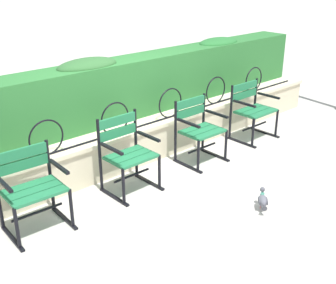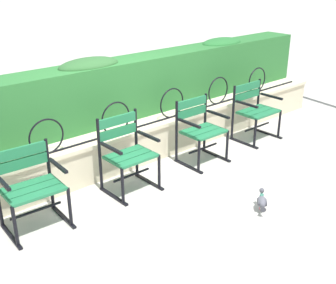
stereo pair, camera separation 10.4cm
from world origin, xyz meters
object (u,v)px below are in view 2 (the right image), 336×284
object	(u,v)px
park_chair_rightmost	(254,109)
pigeon_near_chairs	(262,202)
park_chair_leftmost	(30,185)
park_chair_centre_right	(200,128)
park_chair_centre_left	(127,152)

from	to	relation	value
park_chair_rightmost	pigeon_near_chairs	bearing A→B (deg)	-138.65
park_chair_leftmost	park_chair_centre_right	xyz separation A→B (m)	(2.38, -0.00, 0.00)
park_chair_leftmost	park_chair_centre_left	world-z (taller)	park_chair_centre_left
park_chair_centre_left	park_chair_rightmost	size ratio (longest dim) A/B	1.06
park_chair_leftmost	pigeon_near_chairs	size ratio (longest dim) A/B	3.50
park_chair_leftmost	park_chair_centre_right	bearing A→B (deg)	-0.10
park_chair_rightmost	pigeon_near_chairs	distance (m)	2.15
park_chair_leftmost	park_chair_centre_left	xyz separation A→B (m)	(1.19, -0.00, 0.01)
park_chair_leftmost	park_chair_rightmost	xyz separation A→B (m)	(3.57, 0.03, 0.01)
park_chair_leftmost	park_chair_centre_right	distance (m)	2.38
park_chair_rightmost	park_chair_centre_left	bearing A→B (deg)	-179.36
park_chair_centre_right	park_chair_rightmost	size ratio (longest dim) A/B	1.01
park_chair_leftmost	park_chair_rightmost	world-z (taller)	park_chair_rightmost
park_chair_rightmost	pigeon_near_chairs	world-z (taller)	park_chair_rightmost
park_chair_centre_right	pigeon_near_chairs	world-z (taller)	park_chair_centre_right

